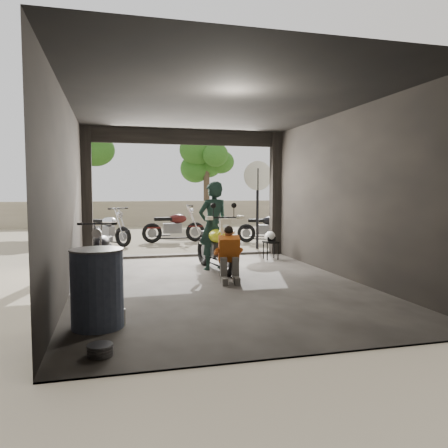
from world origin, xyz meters
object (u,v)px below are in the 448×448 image
outside_bike_c (267,225)px  main_bike (215,243)px  sign_post (258,189)px  left_bike (103,249)px  outside_bike_b (174,224)px  oil_drum (97,289)px  outside_bike_a (107,227)px  rider (213,226)px  helmet (270,236)px  mechanic (230,256)px  stool (271,244)px

outside_bike_c → main_bike: bearing=175.7°
main_bike → sign_post: size_ratio=0.71×
left_bike → outside_bike_b: outside_bike_b is taller
oil_drum → sign_post: (4.29, 6.57, 1.25)m
main_bike → outside_bike_a: 5.48m
outside_bike_b → oil_drum: outside_bike_b is taller
rider → helmet: size_ratio=7.07×
outside_bike_b → mechanic: size_ratio=1.82×
helmet → stool: bearing=-114.1°
rider → stool: rider is taller
stool → oil_drum: size_ratio=0.47×
main_bike → mechanic: (-0.02, -1.25, -0.10)m
rider → outside_bike_b: bearing=-106.5°
outside_bike_c → sign_post: (-0.75, -1.27, 1.16)m
oil_drum → helmet: bearing=49.2°
helmet → oil_drum: bearing=-154.3°
main_bike → rider: 0.36m
outside_bike_a → outside_bike_b: 2.16m
outside_bike_a → outside_bike_b: bearing=-33.6°
stool → helmet: helmet is taller
mechanic → helmet: bearing=64.0°
main_bike → outside_bike_a: (-2.25, 5.00, -0.01)m
outside_bike_a → outside_bike_c: 5.05m
sign_post → oil_drum: bearing=-147.4°
outside_bike_a → rider: bearing=-108.5°
sign_post → rider: bearing=-147.8°
main_bike → sign_post: sign_post is taller
outside_bike_a → outside_bike_c: outside_bike_a is taller
rider → helmet: rider is taller
left_bike → stool: left_bike is taller
helmet → oil_drum: (-3.93, -4.55, -0.09)m
outside_bike_a → helmet: (3.91, -3.86, -0.01)m
rider → left_bike: bearing=-15.4°
mechanic → sign_post: (2.03, 4.41, 1.23)m
stool → oil_drum: 5.97m
left_bike → mechanic: left_bike is taller
rider → stool: (1.67, 0.99, -0.55)m
stool → outside_bike_b: bearing=112.7°
left_bike → oil_drum: left_bike is taller
left_bike → stool: bearing=25.1°
outside_bike_b → sign_post: size_ratio=0.71×
outside_bike_c → helmet: (-1.11, -3.29, 0.01)m
rider → oil_drum: rider is taller
main_bike → outside_bike_c: 5.22m
left_bike → mechanic: 2.58m
left_bike → helmet: left_bike is taller
left_bike → outside_bike_a: outside_bike_a is taller
main_bike → outside_bike_c: (2.77, 4.42, -0.03)m
stool → sign_post: sign_post is taller
outside_bike_b → outside_bike_c: outside_bike_b is taller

